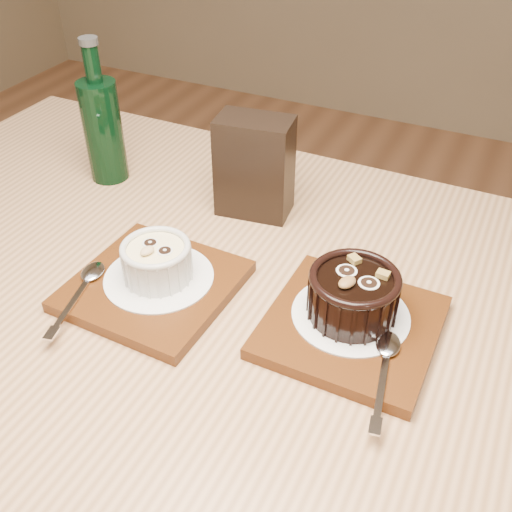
{
  "coord_description": "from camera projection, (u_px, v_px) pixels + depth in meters",
  "views": [
    {
      "loc": [
        0.49,
        -0.17,
        1.22
      ],
      "look_at": [
        0.27,
        0.3,
        0.81
      ],
      "focal_mm": 42.0,
      "sensor_mm": 36.0,
      "label": 1
    }
  ],
  "objects": [
    {
      "name": "table",
      "position": [
        222.0,
        363.0,
        0.74
      ],
      "size": [
        1.21,
        0.81,
        0.75
      ],
      "rotation": [
        0.0,
        0.0,
        -0.01
      ],
      "color": "#9C6D44",
      "rests_on": "ground"
    },
    {
      "name": "doily_left",
      "position": [
        159.0,
        277.0,
        0.71
      ],
      "size": [
        0.13,
        0.13,
        0.0
      ],
      "primitive_type": "cylinder",
      "color": "white",
      "rests_on": "tray_left"
    },
    {
      "name": "spoon_left",
      "position": [
        80.0,
        290.0,
        0.69
      ],
      "size": [
        0.06,
        0.14,
        0.01
      ],
      "primitive_type": null,
      "rotation": [
        0.0,
        0.0,
        0.24
      ],
      "color": "white",
      "rests_on": "tray_left"
    },
    {
      "name": "green_bottle",
      "position": [
        103.0,
        127.0,
        0.88
      ],
      "size": [
        0.06,
        0.06,
        0.21
      ],
      "color": "black",
      "rests_on": "table"
    },
    {
      "name": "tray_right",
      "position": [
        351.0,
        327.0,
        0.65
      ],
      "size": [
        0.18,
        0.18,
        0.01
      ],
      "primitive_type": "cube",
      "rotation": [
        0.0,
        0.0,
        -0.01
      ],
      "color": "#562A0E",
      "rests_on": "table"
    },
    {
      "name": "tray_left",
      "position": [
        154.0,
        286.0,
        0.71
      ],
      "size": [
        0.19,
        0.19,
        0.01
      ],
      "primitive_type": "cube",
      "rotation": [
        0.0,
        0.0,
        -0.04
      ],
      "color": "#562A0E",
      "rests_on": "table"
    },
    {
      "name": "ramekin_white",
      "position": [
        157.0,
        260.0,
        0.69
      ],
      "size": [
        0.08,
        0.08,
        0.05
      ],
      "rotation": [
        0.0,
        0.0,
        -0.23
      ],
      "color": "silver",
      "rests_on": "doily_left"
    },
    {
      "name": "doily_right",
      "position": [
        351.0,
        314.0,
        0.66
      ],
      "size": [
        0.13,
        0.13,
        0.0
      ],
      "primitive_type": "cylinder",
      "color": "white",
      "rests_on": "tray_right"
    },
    {
      "name": "condiment_stand",
      "position": [
        254.0,
        167.0,
        0.81
      ],
      "size": [
        0.11,
        0.07,
        0.14
      ],
      "primitive_type": "cube",
      "rotation": [
        0.0,
        0.0,
        0.14
      ],
      "color": "black",
      "rests_on": "table"
    },
    {
      "name": "ramekin_dark",
      "position": [
        353.0,
        293.0,
        0.64
      ],
      "size": [
        0.1,
        0.1,
        0.06
      ],
      "rotation": [
        0.0,
        0.0,
        -0.33
      ],
      "color": "black",
      "rests_on": "doily_right"
    },
    {
      "name": "spoon_right",
      "position": [
        384.0,
        369.0,
        0.59
      ],
      "size": [
        0.05,
        0.14,
        0.01
      ],
      "primitive_type": null,
      "rotation": [
        0.0,
        0.0,
        0.16
      ],
      "color": "white",
      "rests_on": "tray_right"
    }
  ]
}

